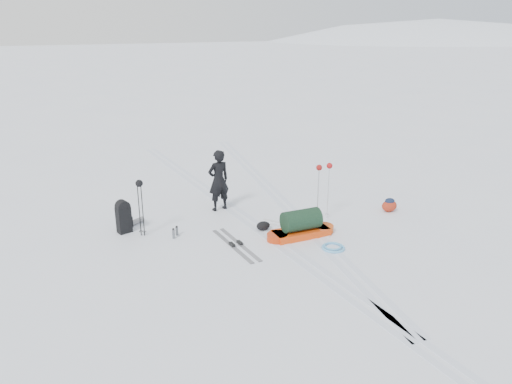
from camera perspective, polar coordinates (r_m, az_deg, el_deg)
ground at (r=11.87m, az=0.79°, el=-4.49°), size 200.00×200.00×0.00m
snow_hill_backdrop at (r=137.06m, az=9.80°, el=-13.79°), size 359.50×192.00×162.45m
ski_tracks at (r=12.84m, az=1.61°, el=-2.60°), size 3.38×17.97×0.01m
skier at (r=12.95m, az=-4.30°, el=1.33°), size 0.64×0.47×1.62m
pulk_sled at (r=11.55m, az=5.16°, el=-3.92°), size 1.70×0.56×0.65m
expedition_rucksack at (r=12.12m, az=-14.73°, el=-2.75°), size 0.74×0.70×0.80m
ski_poles_black at (r=11.54m, az=-13.16°, el=0.20°), size 0.18×0.17×1.36m
ski_poles_silver at (r=12.27m, az=7.79°, el=2.15°), size 0.46×0.18×1.45m
touring_skis_grey at (r=11.15m, az=-2.31°, el=-6.03°), size 0.43×1.95×0.07m
touring_skis_white at (r=12.07m, az=4.53°, el=-4.05°), size 1.32×1.65×0.07m
rope_coil at (r=11.12m, az=8.80°, el=-6.24°), size 0.57×0.57×0.06m
small_daypack at (r=13.46m, az=15.00°, el=-1.45°), size 0.52×0.48×0.36m
thermos_pair at (r=11.67m, az=-9.23°, el=-4.56°), size 0.18×0.21×0.24m
stuff_sack at (r=11.90m, az=0.83°, el=-3.88°), size 0.38×0.31×0.21m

